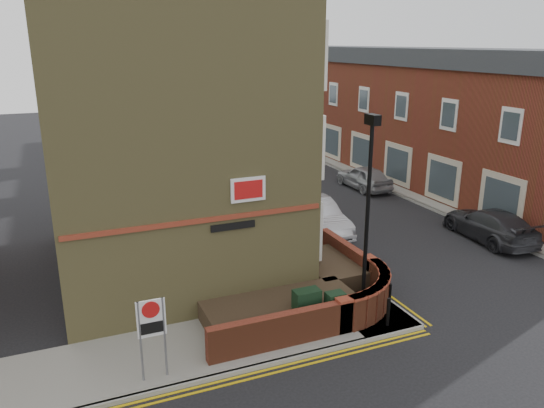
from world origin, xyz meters
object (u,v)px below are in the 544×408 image
(utility_cabinet_large, at_px, (306,308))
(lamppost, at_px, (367,218))
(zone_sign, at_px, (152,325))
(silver_car_near, at_px, (315,216))

(utility_cabinet_large, bearing_deg, lamppost, -3.01)
(zone_sign, height_order, silver_car_near, zone_sign)
(lamppost, relative_size, utility_cabinet_large, 5.25)
(zone_sign, bearing_deg, utility_cabinet_large, 9.69)
(zone_sign, bearing_deg, silver_car_near, 43.28)
(lamppost, bearing_deg, utility_cabinet_large, 176.99)
(zone_sign, relative_size, silver_car_near, 0.47)
(utility_cabinet_large, xyz_separation_m, zone_sign, (-4.70, -0.80, 0.92))
(silver_car_near, bearing_deg, lamppost, -105.41)
(utility_cabinet_large, xyz_separation_m, silver_car_near, (4.21, 7.58, 0.06))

